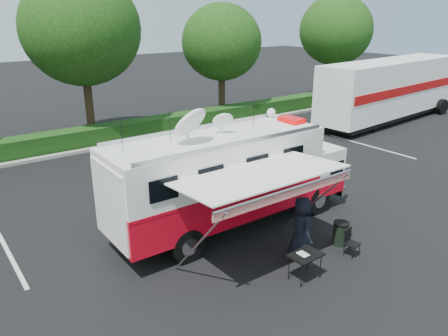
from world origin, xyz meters
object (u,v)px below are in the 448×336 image
Objects in this scene: folding_table at (306,256)px; command_truck at (231,177)px; trash_bin at (341,233)px; semi_trailer at (390,89)px.

command_truck is at bearing 85.50° from folding_table.
trash_bin is (1.96, -2.98, -1.38)m from command_truck.
folding_table is 2.37m from trash_bin.
folding_table is at bearing -163.77° from trash_bin.
command_truck reaches higher than trash_bin.
command_truck reaches higher than folding_table.
semi_trailer is (15.48, 8.94, 1.69)m from trash_bin.
trash_bin is at bearing 16.23° from folding_table.
folding_table is 0.07× the size of semi_trailer.
command_truck is at bearing 123.42° from trash_bin.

